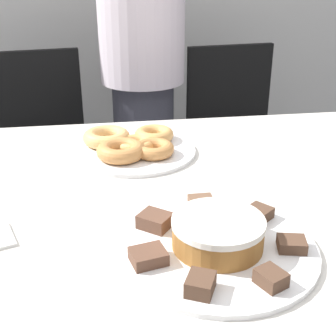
# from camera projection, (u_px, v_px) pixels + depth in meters

# --- Properties ---
(table) EXTENTS (1.47, 1.06, 0.76)m
(table) POSITION_uv_depth(u_px,v_px,m) (166.00, 229.00, 1.08)
(table) COLOR silver
(table) RESTS_ON ground_plane
(person_standing) EXTENTS (0.34, 0.34, 1.59)m
(person_standing) POSITION_uv_depth(u_px,v_px,m) (142.00, 66.00, 1.92)
(person_standing) COLOR #383842
(person_standing) RESTS_ON ground_plane
(office_chair_left) EXTENTS (0.50, 0.50, 0.89)m
(office_chair_left) POSITION_uv_depth(u_px,v_px,m) (44.00, 167.00, 2.00)
(office_chair_left) COLOR black
(office_chair_left) RESTS_ON ground_plane
(office_chair_right) EXTENTS (0.49, 0.49, 0.89)m
(office_chair_right) POSITION_uv_depth(u_px,v_px,m) (238.00, 156.00, 2.12)
(office_chair_right) COLOR black
(office_chair_right) RESTS_ON ground_plane
(plate_cake) EXTENTS (0.36, 0.36, 0.01)m
(plate_cake) POSITION_uv_depth(u_px,v_px,m) (217.00, 248.00, 0.85)
(plate_cake) COLOR white
(plate_cake) RESTS_ON table
(plate_donuts) EXTENTS (0.33, 0.33, 0.01)m
(plate_donuts) POSITION_uv_depth(u_px,v_px,m) (135.00, 151.00, 1.27)
(plate_donuts) COLOR white
(plate_donuts) RESTS_ON table
(frosted_cake) EXTENTS (0.17, 0.17, 0.06)m
(frosted_cake) POSITION_uv_depth(u_px,v_px,m) (218.00, 233.00, 0.84)
(frosted_cake) COLOR #9E662D
(frosted_cake) RESTS_ON plate_cake
(lamington_0) EXTENTS (0.05, 0.06, 0.03)m
(lamington_0) POSITION_uv_depth(u_px,v_px,m) (271.00, 278.00, 0.74)
(lamington_0) COLOR #513828
(lamington_0) RESTS_ON plate_cake
(lamington_1) EXTENTS (0.06, 0.05, 0.02)m
(lamington_1) POSITION_uv_depth(u_px,v_px,m) (292.00, 244.00, 0.84)
(lamington_1) COLOR #513828
(lamington_1) RESTS_ON plate_cake
(lamington_2) EXTENTS (0.07, 0.07, 0.02)m
(lamington_2) POSITION_uv_depth(u_px,v_px,m) (258.00, 214.00, 0.93)
(lamington_2) COLOR #513828
(lamington_2) RESTS_ON plate_cake
(lamington_3) EXTENTS (0.05, 0.06, 0.03)m
(lamington_3) POSITION_uv_depth(u_px,v_px,m) (202.00, 205.00, 0.96)
(lamington_3) COLOR brown
(lamington_3) RESTS_ON plate_cake
(lamington_4) EXTENTS (0.08, 0.08, 0.03)m
(lamington_4) POSITION_uv_depth(u_px,v_px,m) (155.00, 221.00, 0.90)
(lamington_4) COLOR brown
(lamington_4) RESTS_ON plate_cake
(lamington_5) EXTENTS (0.07, 0.06, 0.02)m
(lamington_5) POSITION_uv_depth(u_px,v_px,m) (148.00, 256.00, 0.80)
(lamington_5) COLOR brown
(lamington_5) RESTS_ON plate_cake
(lamington_6) EXTENTS (0.06, 0.06, 0.03)m
(lamington_6) POSITION_uv_depth(u_px,v_px,m) (200.00, 284.00, 0.73)
(lamington_6) COLOR #513828
(lamington_6) RESTS_ON plate_cake
(donut_0) EXTENTS (0.11, 0.11, 0.03)m
(donut_0) POSITION_uv_depth(u_px,v_px,m) (135.00, 144.00, 1.27)
(donut_0) COLOR tan
(donut_0) RESTS_ON plate_donuts
(donut_1) EXTENTS (0.13, 0.13, 0.04)m
(donut_1) POSITION_uv_depth(u_px,v_px,m) (121.00, 151.00, 1.21)
(donut_1) COLOR #C68447
(donut_1) RESTS_ON plate_donuts
(donut_2) EXTENTS (0.11, 0.11, 0.03)m
(donut_2) POSITION_uv_depth(u_px,v_px,m) (153.00, 149.00, 1.23)
(donut_2) COLOR #C68447
(donut_2) RESTS_ON plate_donuts
(donut_3) EXTENTS (0.11, 0.11, 0.03)m
(donut_3) POSITION_uv_depth(u_px,v_px,m) (154.00, 135.00, 1.33)
(donut_3) COLOR tan
(donut_3) RESTS_ON plate_donuts
(donut_4) EXTENTS (0.13, 0.13, 0.04)m
(donut_4) POSITION_uv_depth(u_px,v_px,m) (107.00, 137.00, 1.30)
(donut_4) COLOR #E5AD66
(donut_4) RESTS_ON plate_donuts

